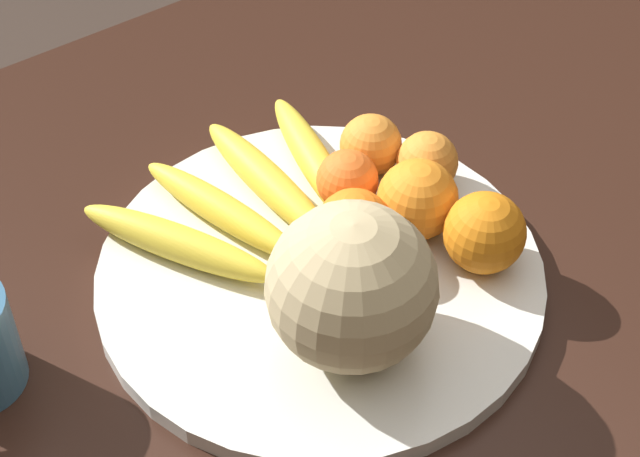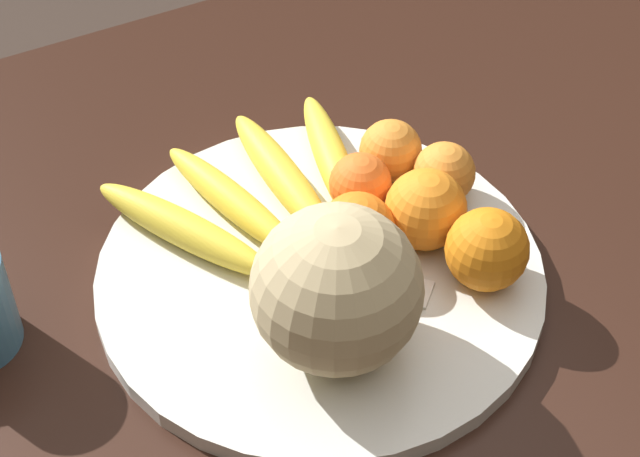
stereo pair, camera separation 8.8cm
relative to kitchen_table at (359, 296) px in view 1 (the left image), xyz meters
name	(u,v)px [view 1 (the left image)]	position (x,y,z in m)	size (l,w,h in m)	color
kitchen_table	(359,296)	(0.00, 0.00, 0.00)	(1.53, 0.85, 0.70)	black
fruit_bowl	(320,275)	(-0.07, -0.03, 0.10)	(0.39, 0.39, 0.02)	silver
melon	(352,287)	(-0.10, -0.11, 0.17)	(0.13, 0.13, 0.13)	tan
banana_bunch	(247,199)	(-0.08, 0.07, 0.12)	(0.26, 0.21, 0.03)	#473819
orange_front_left	(371,145)	(0.05, 0.05, 0.14)	(0.06, 0.06, 0.06)	orange
orange_front_right	(418,199)	(0.03, -0.04, 0.14)	(0.07, 0.07, 0.07)	orange
orange_mid_center	(425,160)	(0.07, 0.00, 0.14)	(0.06, 0.06, 0.06)	orange
orange_back_left	(485,233)	(0.05, -0.10, 0.14)	(0.07, 0.07, 0.07)	orange
orange_back_right	(354,227)	(-0.03, -0.03, 0.14)	(0.07, 0.07, 0.07)	orange
orange_top_small	(350,179)	(0.00, 0.02, 0.14)	(0.06, 0.06, 0.06)	orange
produce_tag	(387,277)	(-0.03, -0.07, 0.11)	(0.08, 0.08, 0.00)	white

